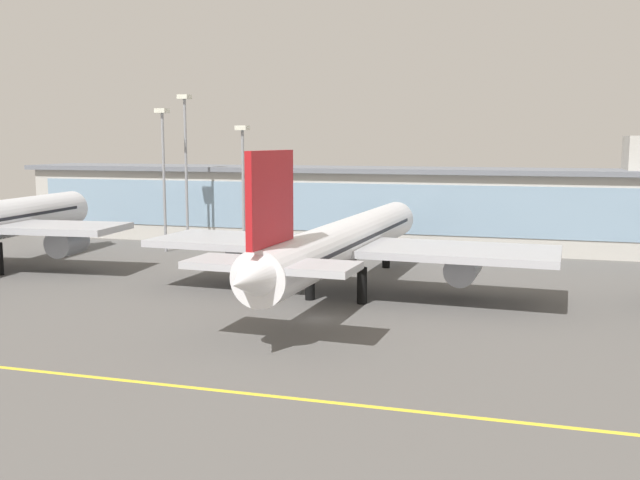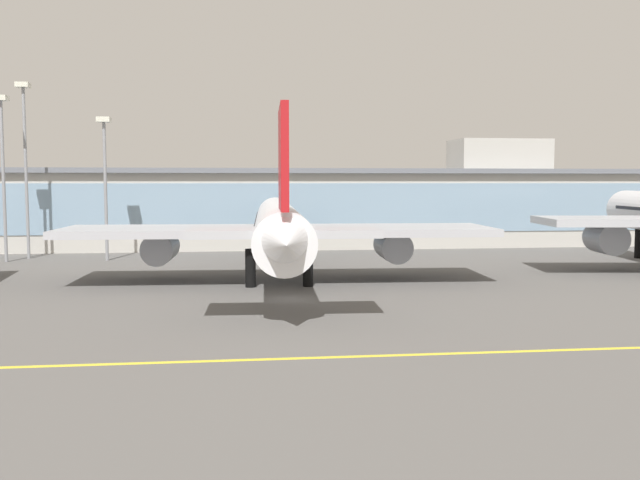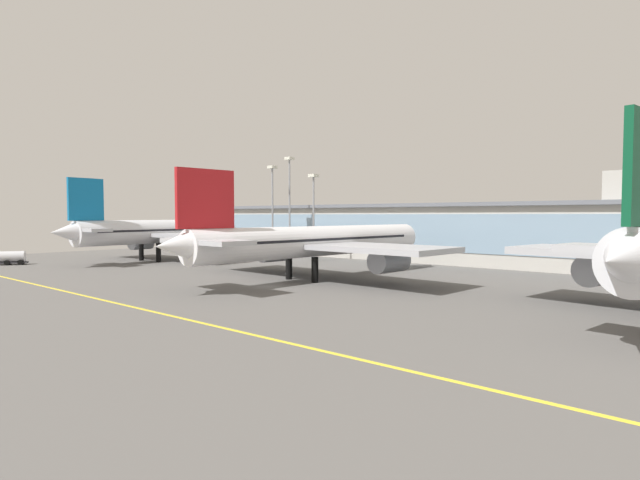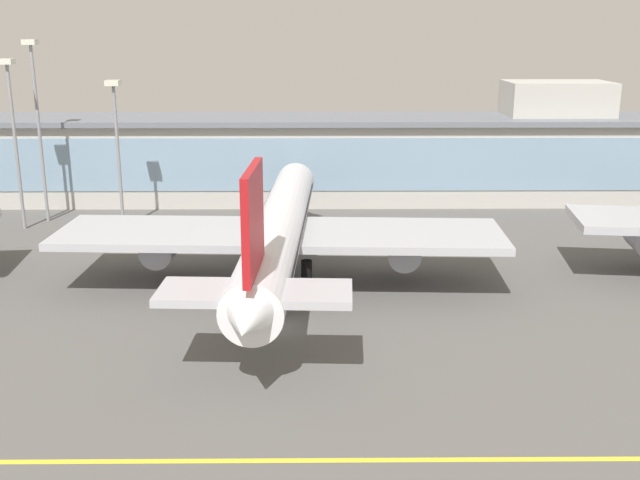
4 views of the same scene
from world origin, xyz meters
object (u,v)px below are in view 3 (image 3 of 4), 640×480
at_px(apron_light_mast_west, 290,193).
at_px(airliner_near_left, 161,232).
at_px(baggage_tug_near, 2,258).
at_px(airliner_near_right, 316,242).
at_px(apron_light_mast_east, 314,203).
at_px(apron_light_mast_centre, 272,197).

bearing_deg(apron_light_mast_west, airliner_near_left, -121.91).
bearing_deg(baggage_tug_near, airliner_near_right, 143.17).
bearing_deg(apron_light_mast_east, baggage_tug_near, -130.66).
bearing_deg(airliner_near_right, apron_light_mast_east, 45.47).
height_order(baggage_tug_near, apron_light_mast_west, apron_light_mast_west).
bearing_deg(apron_light_mast_centre, airliner_near_left, -123.33).
relative_size(airliner_near_left, baggage_tug_near, 5.65).
bearing_deg(airliner_near_right, airliner_near_left, 90.31).
distance_m(airliner_near_left, airliner_near_right, 50.56).
xyz_separation_m(airliner_near_left, apron_light_mast_east, (27.99, 22.25, 6.76)).
bearing_deg(apron_light_mast_east, airliner_near_right, -47.12).
xyz_separation_m(airliner_near_left, baggage_tug_near, (-15.51, -28.38, -5.12)).
xyz_separation_m(airliner_near_right, baggage_tug_near, (-66.02, -26.37, -4.61)).
distance_m(apron_light_mast_west, apron_light_mast_east, 12.64).
bearing_deg(apron_light_mast_west, airliner_near_right, -39.56).
bearing_deg(apron_light_mast_east, apron_light_mast_centre, -179.29).
relative_size(airliner_near_right, baggage_tug_near, 6.49).
relative_size(apron_light_mast_west, apron_light_mast_east, 1.25).
bearing_deg(airliner_near_left, airliner_near_right, -97.15).
xyz_separation_m(airliner_near_right, apron_light_mast_west, (-34.19, 28.24, 10.10)).
distance_m(apron_light_mast_west, apron_light_mast_centre, 4.70).
bearing_deg(airliner_near_right, apron_light_mast_centre, 58.79).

